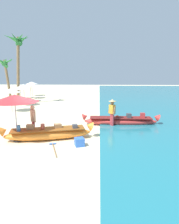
% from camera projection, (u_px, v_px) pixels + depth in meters
% --- Properties ---
extents(ground_plane, '(80.00, 80.00, 0.00)m').
position_uv_depth(ground_plane, '(49.00, 137.00, 10.24)').
color(ground_plane, beige).
extents(boat_orange_foreground, '(4.46, 1.82, 0.85)m').
position_uv_depth(boat_orange_foreground, '(48.00, 133.00, 9.86)').
color(boat_orange_foreground, orange).
rests_on(boat_orange_foreground, ground).
extents(boat_red_midground, '(4.77, 0.77, 0.79)m').
position_uv_depth(boat_red_midground, '(121.00, 121.00, 12.48)').
color(boat_red_midground, red).
rests_on(boat_red_midground, ground).
extents(person_vendor_hatted, '(0.48, 0.55, 1.68)m').
position_uv_depth(person_vendor_hatted, '(112.00, 111.00, 11.94)').
color(person_vendor_hatted, '#B2383D').
rests_on(person_vendor_hatted, ground).
extents(person_tourist_customer, '(0.41, 0.58, 1.60)m').
position_uv_depth(person_tourist_customer, '(33.00, 119.00, 10.29)').
color(person_tourist_customer, '#B2383D').
rests_on(person_tourist_customer, ground).
extents(patio_umbrella_large, '(2.17, 2.17, 2.24)m').
position_uv_depth(patio_umbrella_large, '(15.00, 99.00, 9.26)').
color(patio_umbrella_large, '#B7B7BC').
rests_on(patio_umbrella_large, ground).
extents(parasol_row_0, '(1.60, 1.60, 1.91)m').
position_uv_depth(parasol_row_0, '(11.00, 90.00, 16.37)').
color(parasol_row_0, '#8E6B47').
rests_on(parasol_row_0, ground).
extents(parasol_row_1, '(1.60, 1.60, 1.91)m').
position_uv_depth(parasol_row_1, '(20.00, 88.00, 19.28)').
color(parasol_row_1, '#8E6B47').
rests_on(parasol_row_1, ground).
extents(parasol_row_2, '(1.60, 1.60, 1.91)m').
position_uv_depth(parasol_row_2, '(24.00, 86.00, 21.78)').
color(parasol_row_2, '#8E6B47').
rests_on(parasol_row_2, ground).
extents(parasol_row_3, '(1.60, 1.60, 1.91)m').
position_uv_depth(parasol_row_3, '(30.00, 84.00, 24.29)').
color(parasol_row_3, '#8E6B47').
rests_on(parasol_row_3, ground).
extents(parasol_row_4, '(1.60, 1.60, 1.91)m').
position_uv_depth(parasol_row_4, '(32.00, 83.00, 26.99)').
color(parasol_row_4, '#8E6B47').
rests_on(parasol_row_4, ground).
extents(palm_tree_tall_inland, '(2.47, 2.47, 6.81)m').
position_uv_depth(palm_tree_tall_inland, '(18.00, 48.00, 19.43)').
color(palm_tree_tall_inland, brown).
rests_on(palm_tree_tall_inland, ground).
extents(palm_tree_leaning_seaward, '(2.53, 2.58, 4.87)m').
position_uv_depth(palm_tree_leaning_seaward, '(5.00, 65.00, 22.75)').
color(palm_tree_leaning_seaward, brown).
rests_on(palm_tree_leaning_seaward, ground).
extents(cooler_box, '(0.51, 0.50, 0.37)m').
position_uv_depth(cooler_box, '(79.00, 142.00, 9.03)').
color(cooler_box, blue).
rests_on(cooler_box, ground).
extents(paddle, '(0.71, 1.62, 0.05)m').
position_uv_depth(paddle, '(54.00, 147.00, 8.80)').
color(paddle, '#8E6B47').
rests_on(paddle, ground).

